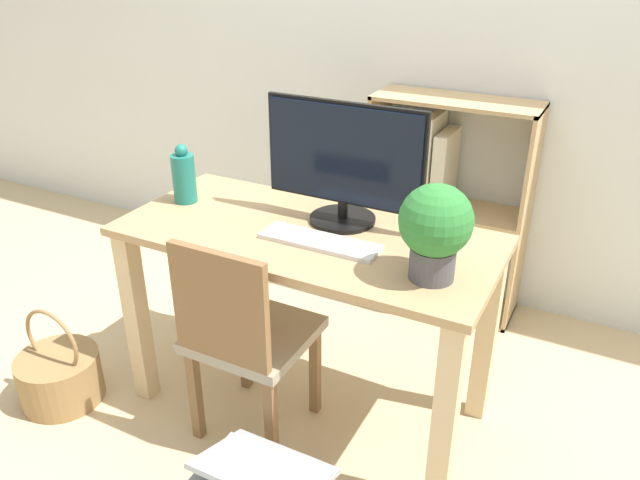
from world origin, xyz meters
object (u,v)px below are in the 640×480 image
(monitor, at_px, (344,160))
(basket, at_px, (60,376))
(keyboard, at_px, (320,242))
(potted_plant, at_px, (435,227))
(bookshelf, at_px, (422,208))
(chair, at_px, (244,334))
(vase, at_px, (184,177))

(monitor, height_order, basket, monitor)
(keyboard, bearing_deg, basket, -159.22)
(potted_plant, relative_size, bookshelf, 0.29)
(chair, relative_size, basket, 1.98)
(potted_plant, xyz_separation_m, chair, (-0.61, -0.14, -0.48))
(monitor, height_order, vase, monitor)
(monitor, relative_size, potted_plant, 1.97)
(vase, height_order, chair, vase)
(bookshelf, xyz_separation_m, basket, (-1.00, -1.42, -0.38))
(potted_plant, distance_m, basket, 1.65)
(keyboard, bearing_deg, vase, 172.11)
(chair, bearing_deg, bookshelf, 88.59)
(potted_plant, xyz_separation_m, basket, (-1.39, -0.32, -0.83))
(monitor, relative_size, basket, 1.41)
(vase, xyz_separation_m, basket, (-0.35, -0.46, -0.76))
(vase, relative_size, bookshelf, 0.22)
(monitor, height_order, keyboard, monitor)
(potted_plant, bearing_deg, keyboard, 173.17)
(potted_plant, bearing_deg, monitor, 148.85)
(vase, bearing_deg, bookshelf, 56.01)
(monitor, relative_size, keyboard, 1.42)
(chair, distance_m, basket, 0.87)
(keyboard, relative_size, bookshelf, 0.40)
(vase, xyz_separation_m, chair, (0.43, -0.28, -0.42))
(keyboard, distance_m, potted_plant, 0.44)
(monitor, xyz_separation_m, bookshelf, (0.03, 0.85, -0.50))
(potted_plant, height_order, chair, potted_plant)
(monitor, distance_m, chair, 0.70)
(chair, bearing_deg, potted_plant, 21.65)
(potted_plant, height_order, bookshelf, potted_plant)
(monitor, height_order, potted_plant, monitor)
(vase, relative_size, chair, 0.28)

